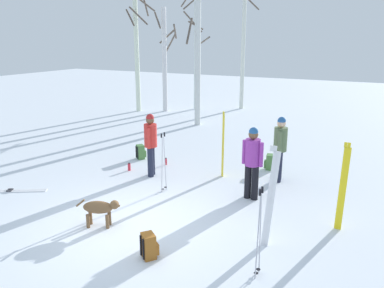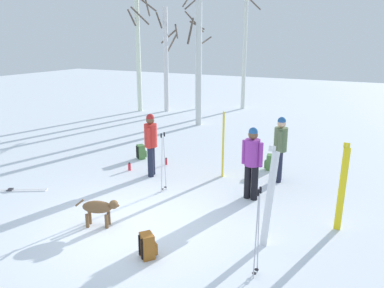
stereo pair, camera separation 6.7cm
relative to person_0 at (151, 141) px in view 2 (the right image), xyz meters
name	(u,v)px [view 2 (the right image)]	position (x,y,z in m)	size (l,w,h in m)	color
ground_plane	(136,225)	(1.34, -2.60, -0.98)	(60.00, 60.00, 0.00)	white
person_0	(151,141)	(0.00, 0.00, 0.00)	(0.34, 0.49, 1.72)	#1E2338
person_1	(280,145)	(3.19, 1.19, 0.00)	(0.34, 0.51, 1.72)	#1E2338
person_2	(252,159)	(2.93, -0.26, 0.00)	(0.52, 0.34, 1.72)	black
dog	(99,208)	(0.72, -2.96, -0.59)	(0.84, 0.44, 0.57)	brown
ski_pair_planted_0	(223,145)	(1.75, 0.83, -0.09)	(0.11, 0.13, 1.79)	yellow
ski_pair_planted_1	(269,198)	(3.92, -2.18, -0.04)	(0.27, 0.03, 1.90)	white
ski_pair_planted_2	(342,188)	(4.97, -0.92, -0.10)	(0.16, 0.02, 1.78)	yellow
ski_pair_lying_1	(8,190)	(-2.52, -2.58, -0.97)	(1.69, 1.10, 0.05)	white
ski_poles_0	(163,160)	(0.88, -0.79, -0.20)	(0.07, 0.24, 1.47)	#B2B2BC
ski_poles_1	(257,230)	(4.02, -3.13, -0.19)	(0.07, 0.22, 1.49)	#B2B2BC
backpack_0	(141,152)	(-1.13, 1.13, -0.77)	(0.34, 0.34, 0.44)	#4C7F3F
backpack_1	(148,246)	(2.21, -3.48, -0.77)	(0.34, 0.34, 0.44)	#99591E
backpack_2	(270,162)	(2.72, 1.98, -0.77)	(0.32, 0.29, 0.44)	#4C7F3F
water_bottle_0	(166,161)	(-0.12, 0.97, -0.88)	(0.06, 0.06, 0.22)	red
water_bottle_1	(129,167)	(-0.79, 0.06, -0.87)	(0.08, 0.08, 0.23)	red
birch_tree_0	(138,35)	(-5.83, 7.82, 2.77)	(1.36, 1.65, 7.29)	silver
birch_tree_1	(166,58)	(-4.63, 8.46, 1.68)	(1.27, 1.25, 5.07)	silver
birch_tree_2	(197,50)	(-3.53, 9.68, 2.04)	(1.34, 1.34, 5.83)	silver
birch_tree_3	(199,49)	(-1.72, 6.29, 2.23)	(1.29, 1.25, 6.19)	silver
birch_tree_4	(246,25)	(-1.42, 10.90, 3.26)	(1.57, 1.63, 8.15)	silver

